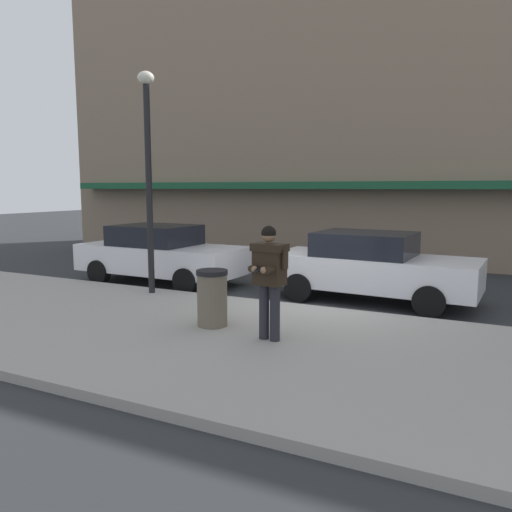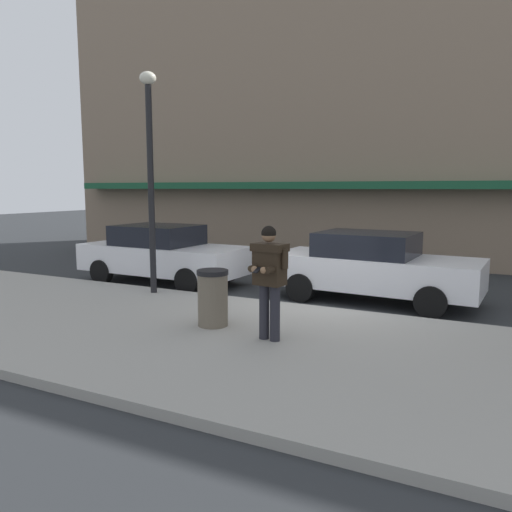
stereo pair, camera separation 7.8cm
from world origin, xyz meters
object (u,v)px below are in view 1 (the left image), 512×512
man_texting_on_phone (269,270)px  trash_bin (212,298)px  parked_sedan_mid (371,266)px  parked_sedan_near (160,254)px  street_lamp_post (148,159)px

man_texting_on_phone → trash_bin: man_texting_on_phone is taller
man_texting_on_phone → parked_sedan_mid: bearing=81.1°
parked_sedan_near → man_texting_on_phone: size_ratio=2.52×
parked_sedan_mid → trash_bin: 4.17m
parked_sedan_near → street_lamp_post: bearing=-59.0°
parked_sedan_near → parked_sedan_mid: (5.50, 0.36, 0.00)m
parked_sedan_mid → man_texting_on_phone: size_ratio=2.55×
man_texting_on_phone → street_lamp_post: size_ratio=0.37×
man_texting_on_phone → street_lamp_post: bearing=152.0°
parked_sedan_near → man_texting_on_phone: man_texting_on_phone is taller
street_lamp_post → parked_sedan_mid: bearing=23.4°
street_lamp_post → trash_bin: size_ratio=4.98×
parked_sedan_mid → street_lamp_post: (-4.54, -1.97, 2.35)m
parked_sedan_near → man_texting_on_phone: 6.12m
man_texting_on_phone → trash_bin: 1.41m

